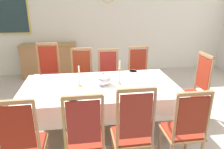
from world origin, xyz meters
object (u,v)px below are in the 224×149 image
(chair_north_a, at_px, (49,75))
(soup_tureen, at_px, (103,79))
(chair_south_a, at_px, (23,142))
(candlestick_west, at_px, (79,78))
(spoon_secondary, at_px, (64,101))
(sideboard, at_px, (50,61))
(candlestick_east, at_px, (120,75))
(bowl_near_right, at_px, (73,100))
(bowl_near_left, at_px, (36,77))
(chair_north_d, at_px, (139,73))
(chair_north_b, at_px, (82,75))
(chair_south_c, at_px, (132,131))
(chair_south_d, at_px, (185,129))
(chair_south_b, at_px, (85,136))
(framed_painting, at_px, (11,12))
(bowl_far_left, at_px, (133,72))
(spoon_primary, at_px, (30,77))
(dining_table, at_px, (100,89))
(chair_north_c, at_px, (109,75))
(chair_head_east, at_px, (195,89))

(chair_north_a, distance_m, soup_tureen, 1.44)
(chair_south_a, bearing_deg, candlestick_west, 59.32)
(spoon_secondary, bearing_deg, sideboard, 96.89)
(candlestick_east, bearing_deg, bowl_near_right, -144.14)
(bowl_near_left, bearing_deg, chair_north_d, 15.56)
(chair_north_b, relative_size, bowl_near_right, 6.26)
(chair_south_c, height_order, candlestick_west, chair_south_c)
(chair_north_d, bearing_deg, spoon_secondary, 46.64)
(chair_south_d, relative_size, bowl_near_right, 6.24)
(chair_south_b, relative_size, bowl_near_right, 6.47)
(framed_painting, bearing_deg, bowl_far_left, -42.42)
(sideboard, bearing_deg, spoon_primary, 89.50)
(candlestick_east, relative_size, framed_painting, 0.34)
(dining_table, relative_size, bowl_near_right, 13.40)
(chair_north_d, distance_m, candlestick_east, 1.24)
(chair_south_c, height_order, bowl_far_left, chair_south_c)
(soup_tureen, xyz_separation_m, spoon_secondary, (-0.56, -0.48, -0.09))
(chair_south_a, height_order, chair_north_a, chair_north_a)
(chair_north_d, height_order, spoon_primary, chair_north_d)
(chair_south_a, bearing_deg, chair_south_b, -0.04)
(chair_north_a, bearing_deg, bowl_near_right, 109.06)
(chair_north_c, bearing_deg, candlestick_east, 91.81)
(spoon_primary, height_order, sideboard, sideboard)
(chair_north_b, bearing_deg, chair_head_east, 151.05)
(candlestick_west, relative_size, bowl_near_right, 1.85)
(chair_north_a, height_order, bowl_near_left, chair_north_a)
(chair_north_b, xyz_separation_m, candlestick_west, (-0.04, -1.02, 0.32))
(chair_south_a, distance_m, bowl_far_left, 2.18)
(bowl_far_left, xyz_separation_m, spoon_primary, (-1.78, 0.02, -0.02))
(dining_table, relative_size, framed_painting, 2.11)
(chair_south_d, distance_m, soup_tureen, 1.36)
(chair_south_a, distance_m, chair_north_c, 2.37)
(bowl_far_left, bearing_deg, soup_tureen, -139.91)
(chair_north_b, bearing_deg, spoon_primary, 30.39)
(chair_north_c, bearing_deg, bowl_far_left, 124.71)
(chair_north_c, bearing_deg, bowl_near_left, 22.37)
(spoon_primary, xyz_separation_m, spoon_secondary, (0.64, -0.98, 0.00))
(chair_south_c, bearing_deg, candlestick_east, 88.20)
(chair_south_b, distance_m, bowl_near_right, 0.57)
(candlestick_west, bearing_deg, framed_painting, 120.08)
(bowl_near_right, bearing_deg, sideboard, 103.20)
(dining_table, distance_m, chair_north_a, 1.38)
(chair_south_c, relative_size, soup_tureen, 4.69)
(chair_north_b, distance_m, bowl_far_left, 1.07)
(chair_north_b, xyz_separation_m, chair_south_c, (0.54, -2.05, 0.03))
(chair_head_east, distance_m, bowl_far_left, 1.08)
(bowl_near_right, height_order, framed_painting, framed_painting)
(chair_south_c, distance_m, chair_north_c, 2.05)
(chair_north_c, distance_m, spoon_primary, 1.52)
(chair_north_b, distance_m, chair_north_c, 0.54)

